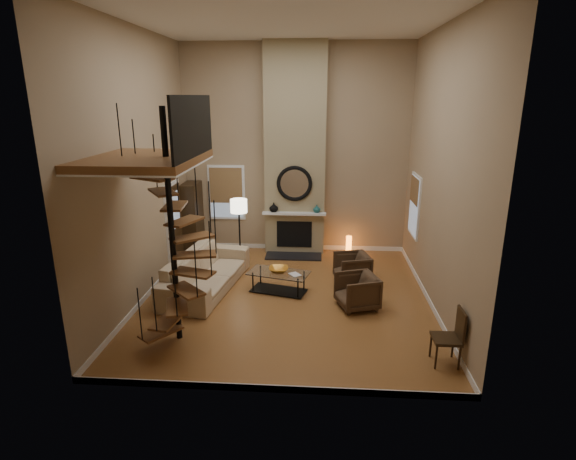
# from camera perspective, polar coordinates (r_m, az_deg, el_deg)

# --- Properties ---
(ground) EXTENTS (6.00, 6.50, 0.01)m
(ground) POSITION_cam_1_polar(r_m,az_deg,el_deg) (9.84, -0.16, -8.54)
(ground) COLOR #B07339
(ground) RESTS_ON ground
(back_wall) EXTENTS (6.00, 0.02, 5.50)m
(back_wall) POSITION_cam_1_polar(r_m,az_deg,el_deg) (12.23, 0.94, 9.91)
(back_wall) COLOR tan
(back_wall) RESTS_ON ground
(front_wall) EXTENTS (6.00, 0.02, 5.50)m
(front_wall) POSITION_cam_1_polar(r_m,az_deg,el_deg) (5.85, -2.48, 2.50)
(front_wall) COLOR tan
(front_wall) RESTS_ON ground
(left_wall) EXTENTS (0.02, 6.50, 5.50)m
(left_wall) POSITION_cam_1_polar(r_m,az_deg,el_deg) (9.71, -18.28, 7.33)
(left_wall) COLOR tan
(left_wall) RESTS_ON ground
(right_wall) EXTENTS (0.02, 6.50, 5.50)m
(right_wall) POSITION_cam_1_polar(r_m,az_deg,el_deg) (9.30, 18.73, 6.92)
(right_wall) COLOR tan
(right_wall) RESTS_ON ground
(ceiling) EXTENTS (6.00, 6.50, 0.01)m
(ceiling) POSITION_cam_1_polar(r_m,az_deg,el_deg) (9.01, -0.19, 25.03)
(ceiling) COLOR silver
(ceiling) RESTS_ON back_wall
(baseboard_back) EXTENTS (6.00, 0.02, 0.12)m
(baseboard_back) POSITION_cam_1_polar(r_m,az_deg,el_deg) (12.82, 0.88, -2.13)
(baseboard_back) COLOR white
(baseboard_back) RESTS_ON ground
(baseboard_front) EXTENTS (6.00, 0.02, 0.12)m
(baseboard_front) POSITION_cam_1_polar(r_m,az_deg,el_deg) (7.01, -2.18, -19.32)
(baseboard_front) COLOR white
(baseboard_front) RESTS_ON ground
(baseboard_left) EXTENTS (0.02, 6.50, 0.12)m
(baseboard_left) POSITION_cam_1_polar(r_m,az_deg,el_deg) (10.44, -16.90, -7.37)
(baseboard_left) COLOR white
(baseboard_left) RESTS_ON ground
(baseboard_right) EXTENTS (0.02, 6.50, 0.12)m
(baseboard_right) POSITION_cam_1_polar(r_m,az_deg,el_deg) (10.07, 17.26, -8.32)
(baseboard_right) COLOR white
(baseboard_right) RESTS_ON ground
(chimney_breast) EXTENTS (1.60, 0.38, 5.50)m
(chimney_breast) POSITION_cam_1_polar(r_m,az_deg,el_deg) (12.05, 0.89, 9.80)
(chimney_breast) COLOR #92845F
(chimney_breast) RESTS_ON ground
(hearth) EXTENTS (1.50, 0.60, 0.04)m
(hearth) POSITION_cam_1_polar(r_m,az_deg,el_deg) (12.20, 0.71, -3.31)
(hearth) COLOR black
(hearth) RESTS_ON ground
(firebox) EXTENTS (0.95, 0.02, 0.72)m
(firebox) POSITION_cam_1_polar(r_m,az_deg,el_deg) (12.31, 0.79, -0.53)
(firebox) COLOR black
(firebox) RESTS_ON chimney_breast
(mantel) EXTENTS (1.70, 0.18, 0.06)m
(mantel) POSITION_cam_1_polar(r_m,az_deg,el_deg) (12.07, 0.78, 2.08)
(mantel) COLOR white
(mantel) RESTS_ON chimney_breast
(mirror_frame) EXTENTS (0.94, 0.10, 0.94)m
(mirror_frame) POSITION_cam_1_polar(r_m,az_deg,el_deg) (11.95, 0.81, 5.87)
(mirror_frame) COLOR black
(mirror_frame) RESTS_ON chimney_breast
(mirror_disc) EXTENTS (0.80, 0.01, 0.80)m
(mirror_disc) POSITION_cam_1_polar(r_m,az_deg,el_deg) (11.96, 0.82, 5.87)
(mirror_disc) COLOR white
(mirror_disc) RESTS_ON chimney_breast
(vase_left) EXTENTS (0.24, 0.24, 0.25)m
(vase_left) POSITION_cam_1_polar(r_m,az_deg,el_deg) (12.11, -1.81, 2.87)
(vase_left) COLOR black
(vase_left) RESTS_ON mantel
(vase_right) EXTENTS (0.20, 0.20, 0.21)m
(vase_right) POSITION_cam_1_polar(r_m,az_deg,el_deg) (12.06, 3.65, 2.69)
(vase_right) COLOR #175052
(vase_right) RESTS_ON mantel
(window_back) EXTENTS (1.02, 0.06, 1.52)m
(window_back) POSITION_cam_1_polar(r_m,az_deg,el_deg) (12.63, -7.76, 4.78)
(window_back) COLOR white
(window_back) RESTS_ON back_wall
(window_right) EXTENTS (0.06, 1.02, 1.52)m
(window_right) POSITION_cam_1_polar(r_m,az_deg,el_deg) (11.42, 15.66, 3.08)
(window_right) COLOR white
(window_right) RESTS_ON right_wall
(entry_door) EXTENTS (0.10, 1.05, 2.16)m
(entry_door) POSITION_cam_1_polar(r_m,az_deg,el_deg) (11.70, -14.10, 0.59)
(entry_door) COLOR white
(entry_door) RESTS_ON ground
(loft) EXTENTS (1.70, 2.20, 1.09)m
(loft) POSITION_cam_1_polar(r_m,az_deg,el_deg) (7.64, -16.89, 8.84)
(loft) COLOR brown
(loft) RESTS_ON left_wall
(spiral_stair) EXTENTS (1.47, 1.47, 4.06)m
(spiral_stair) POSITION_cam_1_polar(r_m,az_deg,el_deg) (7.87, -14.20, -1.61)
(spiral_stair) COLOR black
(spiral_stair) RESTS_ON ground
(hutch) EXTENTS (0.41, 0.87, 1.95)m
(hutch) POSITION_cam_1_polar(r_m,az_deg,el_deg) (12.63, -11.91, 1.44)
(hutch) COLOR #311F10
(hutch) RESTS_ON ground
(sofa) EXTENTS (1.54, 3.03, 0.84)m
(sofa) POSITION_cam_1_polar(r_m,az_deg,el_deg) (10.33, -10.28, -5.14)
(sofa) COLOR #C5AD89
(sofa) RESTS_ON ground
(armchair_near) EXTENTS (0.91, 0.89, 0.68)m
(armchair_near) POSITION_cam_1_polar(r_m,az_deg,el_deg) (10.58, 8.44, -4.75)
(armchair_near) COLOR #45301F
(armchair_near) RESTS_ON ground
(armchair_far) EXTENTS (0.97, 0.95, 0.70)m
(armchair_far) POSITION_cam_1_polar(r_m,az_deg,el_deg) (9.40, 9.09, -7.59)
(armchair_far) COLOR #45301F
(armchair_far) RESTS_ON ground
(coffee_table) EXTENTS (1.44, 0.97, 0.48)m
(coffee_table) POSITION_cam_1_polar(r_m,az_deg,el_deg) (10.02, -1.20, -6.25)
(coffee_table) COLOR silver
(coffee_table) RESTS_ON ground
(bowl) EXTENTS (0.43, 0.43, 0.11)m
(bowl) POSITION_cam_1_polar(r_m,az_deg,el_deg) (9.99, -1.19, -5.01)
(bowl) COLOR orange
(bowl) RESTS_ON coffee_table
(book) EXTENTS (0.31, 0.33, 0.03)m
(book) POSITION_cam_1_polar(r_m,az_deg,el_deg) (9.79, 0.76, -5.68)
(book) COLOR gray
(book) RESTS_ON coffee_table
(floor_lamp) EXTENTS (0.42, 0.42, 1.72)m
(floor_lamp) POSITION_cam_1_polar(r_m,az_deg,el_deg) (11.31, -6.20, 2.37)
(floor_lamp) COLOR black
(floor_lamp) RESTS_ON ground
(accent_lamp) EXTENTS (0.15, 0.15, 0.54)m
(accent_lamp) POSITION_cam_1_polar(r_m,az_deg,el_deg) (12.42, 7.65, -1.98)
(accent_lamp) COLOR orange
(accent_lamp) RESTS_ON ground
(side_chair) EXTENTS (0.44, 0.43, 0.94)m
(side_chair) POSITION_cam_1_polar(r_m,az_deg,el_deg) (7.83, 19.98, -12.24)
(side_chair) COLOR #311F10
(side_chair) RESTS_ON ground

